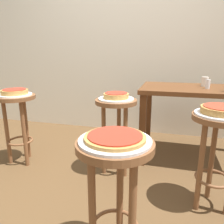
# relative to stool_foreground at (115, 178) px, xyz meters

# --- Properties ---
(ground_plane) EXTENTS (6.00, 6.00, 0.00)m
(ground_plane) POSITION_rel_stool_foreground_xyz_m (-0.34, 0.40, -0.49)
(ground_plane) COLOR brown
(back_wall) EXTENTS (6.00, 0.10, 3.00)m
(back_wall) POSITION_rel_stool_foreground_xyz_m (-0.34, 2.05, 1.01)
(back_wall) COLOR silver
(back_wall) RESTS_ON ground_plane
(stool_foreground) EXTENTS (0.35, 0.35, 0.67)m
(stool_foreground) POSITION_rel_stool_foreground_xyz_m (0.00, 0.00, 0.00)
(stool_foreground) COLOR brown
(stool_foreground) RESTS_ON ground_plane
(serving_plate_foreground) EXTENTS (0.33, 0.33, 0.01)m
(serving_plate_foreground) POSITION_rel_stool_foreground_xyz_m (-0.00, 0.00, 0.19)
(serving_plate_foreground) COLOR silver
(serving_plate_foreground) RESTS_ON stool_foreground
(pizza_foreground) EXTENTS (0.28, 0.28, 0.02)m
(pizza_foreground) POSITION_rel_stool_foreground_xyz_m (-0.00, -0.00, 0.20)
(pizza_foreground) COLOR #B78442
(pizza_foreground) RESTS_ON serving_plate_foreground
(stool_middle) EXTENTS (0.35, 0.35, 0.67)m
(stool_middle) POSITION_rel_stool_foreground_xyz_m (0.54, 0.59, 0.00)
(stool_middle) COLOR brown
(stool_middle) RESTS_ON ground_plane
(serving_plate_middle) EXTENTS (0.33, 0.33, 0.01)m
(serving_plate_middle) POSITION_rel_stool_foreground_xyz_m (0.54, 0.59, 0.19)
(serving_plate_middle) COLOR silver
(serving_plate_middle) RESTS_ON stool_middle
(pizza_middle) EXTENTS (0.26, 0.26, 0.05)m
(pizza_middle) POSITION_rel_stool_foreground_xyz_m (0.54, 0.59, 0.22)
(pizza_middle) COLOR #B78442
(pizza_middle) RESTS_ON serving_plate_middle
(stool_leftside) EXTENTS (0.35, 0.35, 0.67)m
(stool_leftside) POSITION_rel_stool_foreground_xyz_m (-1.16, 0.82, 0.00)
(stool_leftside) COLOR brown
(stool_leftside) RESTS_ON ground_plane
(serving_plate_leftside) EXTENTS (0.30, 0.30, 0.01)m
(serving_plate_leftside) POSITION_rel_stool_foreground_xyz_m (-1.16, 0.82, 0.19)
(serving_plate_leftside) COLOR white
(serving_plate_leftside) RESTS_ON stool_leftside
(pizza_leftside) EXTENTS (0.23, 0.23, 0.05)m
(pizza_leftside) POSITION_rel_stool_foreground_xyz_m (-1.16, 0.82, 0.22)
(pizza_leftside) COLOR tan
(pizza_leftside) RESTS_ON serving_plate_leftside
(stool_rear) EXTENTS (0.35, 0.35, 0.67)m
(stool_rear) POSITION_rel_stool_foreground_xyz_m (-0.21, 0.88, 0.00)
(stool_rear) COLOR brown
(stool_rear) RESTS_ON ground_plane
(serving_plate_rear) EXTENTS (0.30, 0.30, 0.01)m
(serving_plate_rear) POSITION_rel_stool_foreground_xyz_m (-0.21, 0.88, 0.19)
(serving_plate_rear) COLOR white
(serving_plate_rear) RESTS_ON stool_rear
(pizza_rear) EXTENTS (0.21, 0.21, 0.05)m
(pizza_rear) POSITION_rel_stool_foreground_xyz_m (-0.21, 0.88, 0.22)
(pizza_rear) COLOR tan
(pizza_rear) RESTS_ON serving_plate_rear
(dining_table) EXTENTS (1.07, 0.64, 0.73)m
(dining_table) POSITION_rel_stool_foreground_xyz_m (0.48, 1.34, 0.13)
(dining_table) COLOR #5B3319
(dining_table) RESTS_ON ground_plane
(cup_far_edge) EXTENTS (0.07, 0.07, 0.09)m
(cup_far_edge) POSITION_rel_stool_foreground_xyz_m (0.54, 1.43, 0.29)
(cup_far_edge) COLOR silver
(cup_far_edge) RESTS_ON dining_table
(condiment_shaker) EXTENTS (0.04, 0.04, 0.09)m
(condiment_shaker) POSITION_rel_stool_foreground_xyz_m (0.55, 1.28, 0.29)
(condiment_shaker) COLOR white
(condiment_shaker) RESTS_ON dining_table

